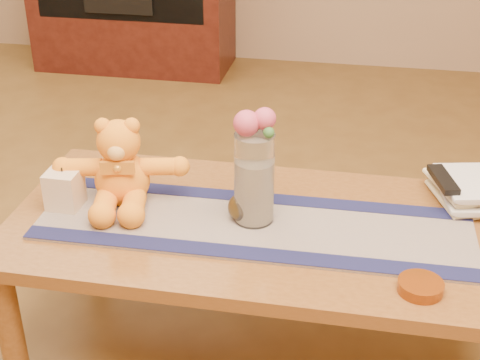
% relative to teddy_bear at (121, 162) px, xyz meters
% --- Properties ---
extents(floor, '(5.50, 5.50, 0.00)m').
position_rel_teddy_bear_xyz_m(floor, '(0.40, -0.04, -0.58)').
color(floor, brown).
rests_on(floor, ground).
extents(coffee_table_top, '(1.40, 0.70, 0.04)m').
position_rel_teddy_bear_xyz_m(coffee_table_top, '(0.40, -0.04, -0.15)').
color(coffee_table_top, brown).
rests_on(coffee_table_top, floor).
extents(table_leg_fl, '(0.07, 0.07, 0.41)m').
position_rel_teddy_bear_xyz_m(table_leg_fl, '(-0.24, -0.33, -0.38)').
color(table_leg_fl, brown).
rests_on(table_leg_fl, floor).
extents(table_leg_bl, '(0.07, 0.07, 0.41)m').
position_rel_teddy_bear_xyz_m(table_leg_bl, '(-0.24, 0.25, -0.38)').
color(table_leg_bl, brown).
rests_on(table_leg_bl, floor).
extents(table_leg_br, '(0.07, 0.07, 0.41)m').
position_rel_teddy_bear_xyz_m(table_leg_br, '(1.04, 0.25, -0.38)').
color(table_leg_br, brown).
rests_on(table_leg_br, floor).
extents(persian_runner, '(1.21, 0.37, 0.01)m').
position_rel_teddy_bear_xyz_m(persian_runner, '(0.40, -0.06, -0.13)').
color(persian_runner, '#211A4A').
rests_on(persian_runner, coffee_table_top).
extents(runner_border_near, '(1.20, 0.08, 0.00)m').
position_rel_teddy_bear_xyz_m(runner_border_near, '(0.40, -0.21, -0.12)').
color(runner_border_near, '#151740').
rests_on(runner_border_near, persian_runner).
extents(runner_border_far, '(1.20, 0.08, 0.00)m').
position_rel_teddy_bear_xyz_m(runner_border_far, '(0.40, 0.08, -0.12)').
color(runner_border_far, '#151740').
rests_on(runner_border_far, persian_runner).
extents(teddy_bear, '(0.42, 0.37, 0.24)m').
position_rel_teddy_bear_xyz_m(teddy_bear, '(0.00, 0.00, 0.00)').
color(teddy_bear, orange).
rests_on(teddy_bear, persian_runner).
extents(pillar_candle, '(0.09, 0.09, 0.11)m').
position_rel_teddy_bear_xyz_m(pillar_candle, '(-0.15, -0.06, -0.07)').
color(pillar_candle, beige).
rests_on(pillar_candle, persian_runner).
extents(candle_wick, '(0.00, 0.00, 0.01)m').
position_rel_teddy_bear_xyz_m(candle_wick, '(-0.15, -0.06, -0.01)').
color(candle_wick, black).
rests_on(candle_wick, pillar_candle).
extents(glass_vase, '(0.11, 0.11, 0.26)m').
position_rel_teddy_bear_xyz_m(glass_vase, '(0.39, -0.04, 0.01)').
color(glass_vase, silver).
rests_on(glass_vase, persian_runner).
extents(potpourri_fill, '(0.09, 0.09, 0.18)m').
position_rel_teddy_bear_xyz_m(potpourri_fill, '(0.39, -0.04, -0.03)').
color(potpourri_fill, beige).
rests_on(potpourri_fill, glass_vase).
extents(rose_left, '(0.07, 0.07, 0.07)m').
position_rel_teddy_bear_xyz_m(rose_left, '(0.37, -0.05, 0.17)').
color(rose_left, '#BF435E').
rests_on(rose_left, glass_vase).
extents(rose_right, '(0.06, 0.06, 0.06)m').
position_rel_teddy_bear_xyz_m(rose_right, '(0.42, -0.03, 0.18)').
color(rose_right, '#BF435E').
rests_on(rose_right, glass_vase).
extents(blue_flower_back, '(0.04, 0.04, 0.04)m').
position_rel_teddy_bear_xyz_m(blue_flower_back, '(0.40, -0.00, 0.17)').
color(blue_flower_back, '#4C499F').
rests_on(blue_flower_back, glass_vase).
extents(blue_flower_side, '(0.04, 0.04, 0.04)m').
position_rel_teddy_bear_xyz_m(blue_flower_side, '(0.36, -0.02, 0.16)').
color(blue_flower_side, '#4C499F').
rests_on(blue_flower_side, glass_vase).
extents(leaf_sprig, '(0.03, 0.03, 0.03)m').
position_rel_teddy_bear_xyz_m(leaf_sprig, '(0.43, -0.06, 0.16)').
color(leaf_sprig, '#33662D').
rests_on(leaf_sprig, glass_vase).
extents(bronze_ball, '(0.09, 0.09, 0.08)m').
position_rel_teddy_bear_xyz_m(bronze_ball, '(0.36, -0.04, -0.08)').
color(bronze_ball, '#483718').
rests_on(bronze_ball, persian_runner).
extents(book_bottom, '(0.23, 0.26, 0.02)m').
position_rel_teddy_bear_xyz_m(book_bottom, '(0.91, 0.16, -0.12)').
color(book_bottom, beige).
rests_on(book_bottom, coffee_table_top).
extents(book_lower, '(0.20, 0.25, 0.02)m').
position_rel_teddy_bear_xyz_m(book_lower, '(0.91, 0.16, -0.10)').
color(book_lower, beige).
rests_on(book_lower, book_bottom).
extents(book_upper, '(0.24, 0.27, 0.02)m').
position_rel_teddy_bear_xyz_m(book_upper, '(0.90, 0.17, -0.08)').
color(book_upper, beige).
rests_on(book_upper, book_lower).
extents(book_top, '(0.21, 0.25, 0.02)m').
position_rel_teddy_bear_xyz_m(book_top, '(0.91, 0.16, -0.06)').
color(book_top, beige).
rests_on(book_top, book_upper).
extents(tv_remote, '(0.09, 0.17, 0.02)m').
position_rel_teddy_bear_xyz_m(tv_remote, '(0.91, 0.15, -0.05)').
color(tv_remote, black).
rests_on(tv_remote, book_top).
extents(amber_dish, '(0.14, 0.14, 0.03)m').
position_rel_teddy_bear_xyz_m(amber_dish, '(0.84, -0.28, -0.12)').
color(amber_dish, '#BF5914').
rests_on(amber_dish, coffee_table_top).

